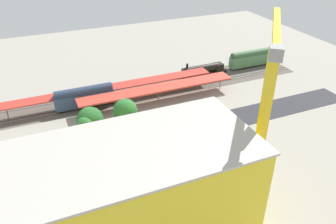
# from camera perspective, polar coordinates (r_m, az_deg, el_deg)

# --- Properties ---
(ground_plane) EXTENTS (185.05, 185.05, 0.00)m
(ground_plane) POSITION_cam_1_polar(r_m,az_deg,el_deg) (87.70, -2.57, -2.47)
(ground_plane) COLOR #9E998C
(ground_plane) RESTS_ON ground
(rail_bed) EXTENTS (115.66, 14.33, 0.01)m
(rail_bed) POSITION_cam_1_polar(r_m,az_deg,el_deg) (104.68, -6.59, 3.17)
(rail_bed) COLOR #5B544C
(rail_bed) RESTS_ON ground
(street_asphalt) EXTENTS (115.66, 9.07, 0.01)m
(street_asphalt) POSITION_cam_1_polar(r_m,az_deg,el_deg) (83.95, -1.40, -4.11)
(street_asphalt) COLOR #2D2D33
(street_asphalt) RESTS_ON ground
(track_rails) EXTENTS (115.66, 7.89, 0.12)m
(track_rails) POSITION_cam_1_polar(r_m,az_deg,el_deg) (104.60, -6.59, 3.26)
(track_rails) COLOR #9E9EA8
(track_rails) RESTS_ON ground
(platform_canopy_near) EXTENTS (46.44, 5.27, 4.31)m
(platform_canopy_near) POSITION_cam_1_polar(r_m,az_deg,el_deg) (97.87, -1.69, 4.01)
(platform_canopy_near) COLOR #C63D2D
(platform_canopy_near) RESTS_ON ground
(platform_canopy_far) EXTENTS (63.08, 4.56, 4.08)m
(platform_canopy_far) POSITION_cam_1_polar(r_m,az_deg,el_deg) (100.18, -9.63, 4.11)
(platform_canopy_far) COLOR #B73328
(platform_canopy_far) RESTS_ON ground
(locomotive) EXTENTS (16.29, 2.88, 5.08)m
(locomotive) POSITION_cam_1_polar(r_m,az_deg,el_deg) (116.40, 6.18, 7.07)
(locomotive) COLOR black
(locomotive) RESTS_ON ground
(passenger_coach) EXTENTS (19.57, 2.90, 6.08)m
(passenger_coach) POSITION_cam_1_polar(r_m,az_deg,el_deg) (126.39, 14.38, 8.90)
(passenger_coach) COLOR black
(passenger_coach) RESTS_ON ground
(freight_coach_far) EXTENTS (16.62, 3.04, 6.13)m
(freight_coach_far) POSITION_cam_1_polar(r_m,az_deg,el_deg) (97.99, -13.90, 2.55)
(freight_coach_far) COLOR black
(freight_coach_far) RESTS_ON ground
(parked_car_0) EXTENTS (4.28, 1.96, 1.53)m
(parked_car_0) POSITION_cam_1_polar(r_m,az_deg,el_deg) (86.08, 7.89, -2.91)
(parked_car_0) COLOR black
(parked_car_0) RESTS_ON ground
(parked_car_1) EXTENTS (4.51, 1.97, 1.65)m
(parked_car_1) POSITION_cam_1_polar(r_m,az_deg,el_deg) (83.52, 4.05, -3.78)
(parked_car_1) COLOR black
(parked_car_1) RESTS_ON ground
(parked_car_2) EXTENTS (4.16, 2.07, 1.65)m
(parked_car_2) POSITION_cam_1_polar(r_m,az_deg,el_deg) (80.92, -0.43, -4.95)
(parked_car_2) COLOR black
(parked_car_2) RESTS_ON ground
(parked_car_3) EXTENTS (4.16, 1.97, 1.76)m
(parked_car_3) POSITION_cam_1_polar(r_m,az_deg,el_deg) (79.76, -4.45, -5.61)
(parked_car_3) COLOR black
(parked_car_3) RESTS_ON ground
(parked_car_4) EXTENTS (4.49, 1.88, 1.67)m
(parked_car_4) POSITION_cam_1_polar(r_m,az_deg,el_deg) (77.68, -9.17, -7.11)
(parked_car_4) COLOR black
(parked_car_4) RESTS_ON ground
(parked_car_5) EXTENTS (4.16, 1.87, 1.68)m
(parked_car_5) POSITION_cam_1_polar(r_m,az_deg,el_deg) (76.81, -13.98, -8.22)
(parked_car_5) COLOR black
(parked_car_5) RESTS_ON ground
(parked_car_6) EXTENTS (4.31, 1.84, 1.72)m
(parked_car_6) POSITION_cam_1_polar(r_m,az_deg,el_deg) (76.95, -19.60, -9.17)
(parked_car_6) COLOR black
(parked_car_6) RESTS_ON ground
(construction_building) EXTENTS (41.59, 18.69, 17.19)m
(construction_building) POSITION_cam_1_polar(r_m,az_deg,el_deg) (56.12, -7.23, -13.87)
(construction_building) COLOR yellow
(construction_building) RESTS_ON ground
(construction_roof_slab) EXTENTS (42.19, 19.29, 0.40)m
(construction_roof_slab) POSITION_cam_1_polar(r_m,az_deg,el_deg) (50.41, -7.88, -6.69)
(construction_roof_slab) COLOR #B7B2A8
(construction_roof_slab) RESTS_ON construction_building
(tower_crane) EXTENTS (18.03, 21.89, 31.45)m
(tower_crane) POSITION_cam_1_polar(r_m,az_deg,el_deg) (62.07, 16.14, 1.57)
(tower_crane) COLOR gray
(tower_crane) RESTS_ON ground
(box_truck_0) EXTENTS (9.84, 2.72, 3.46)m
(box_truck_0) POSITION_cam_1_polar(r_m,az_deg,el_deg) (71.68, -21.60, -12.02)
(box_truck_0) COLOR black
(box_truck_0) RESTS_ON ground
(box_truck_1) EXTENTS (9.73, 2.64, 3.25)m
(box_truck_1) POSITION_cam_1_polar(r_m,az_deg,el_deg) (70.86, -20.32, -12.36)
(box_truck_1) COLOR black
(box_truck_1) RESTS_ON ground
(street_tree_0) EXTENTS (4.48, 4.48, 7.40)m
(street_tree_0) POSITION_cam_1_polar(r_m,az_deg,el_deg) (81.15, -13.57, -2.06)
(street_tree_0) COLOR brown
(street_tree_0) RESTS_ON ground
(street_tree_1) EXTENTS (6.38, 6.38, 8.40)m
(street_tree_1) POSITION_cam_1_polar(r_m,az_deg,el_deg) (82.55, -12.98, -1.34)
(street_tree_1) COLOR brown
(street_tree_1) RESTS_ON ground
(street_tree_2) EXTENTS (5.99, 5.99, 9.08)m
(street_tree_2) POSITION_cam_1_polar(r_m,az_deg,el_deg) (83.07, -7.21, 0.18)
(street_tree_2) COLOR brown
(street_tree_2) RESTS_ON ground
(traffic_light) EXTENTS (0.50, 0.36, 6.94)m
(traffic_light) POSITION_cam_1_polar(r_m,az_deg,el_deg) (79.92, 3.08, -2.19)
(traffic_light) COLOR #333333
(traffic_light) RESTS_ON ground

